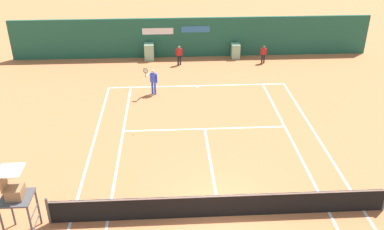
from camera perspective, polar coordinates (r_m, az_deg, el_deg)
The scene contains 8 objects.
ground_plane at distance 16.13m, azimuth 3.51°, elevation -12.09°, with size 80.00×80.00×0.01m.
tennis_net at distance 15.36m, azimuth 3.81°, elevation -12.00°, with size 12.10×0.10×1.07m.
sponsor_back_wall at distance 30.11m, azimuth -0.01°, elevation 10.32°, with size 25.00×1.02×2.77m.
umpire_chair at distance 15.08m, azimuth -22.69°, elevation -9.80°, with size 1.00×1.00×2.61m.
player_on_baseline at distance 24.28m, azimuth -5.26°, elevation 4.75°, with size 0.78×0.61×1.76m.
ball_kid_left_post at distance 29.38m, azimuth 9.60°, elevation 8.20°, with size 0.41×0.20×1.24m.
ball_kid_right_post at distance 28.66m, azimuth -1.74°, elevation 8.20°, with size 0.44×0.21×1.34m.
tennis_ball_near_service_line at distance 20.57m, azimuth -7.90°, elevation -2.59°, with size 0.07×0.07×0.07m, color #CCE033.
Camera 1 is at (-1.68, -11.73, 10.29)m, focal length 39.64 mm.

